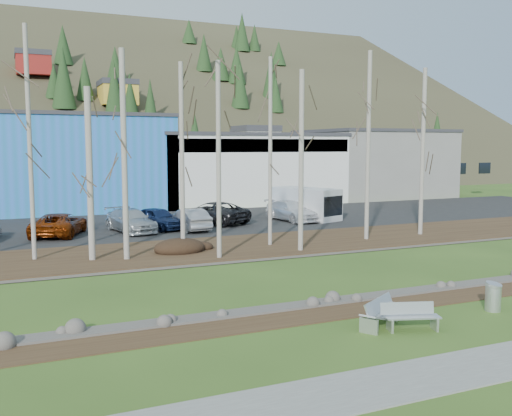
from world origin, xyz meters
name	(u,v)px	position (x,y,z in m)	size (l,w,h in m)	color
ground	(354,333)	(0.00, 0.00, 0.00)	(200.00, 200.00, 0.00)	#344F1B
footpath	(434,375)	(0.00, -3.50, 0.02)	(80.00, 2.00, 0.04)	slate
dirt_strip	(319,313)	(0.00, 2.10, 0.01)	(80.00, 1.80, 0.03)	#382616
near_bank_rocks	(305,306)	(0.00, 3.10, 0.00)	(80.00, 0.80, 0.50)	#47423D
river	(258,281)	(0.00, 7.20, 0.00)	(80.00, 8.00, 0.90)	#142130
far_bank_rocks	(224,262)	(0.00, 11.30, 0.00)	(80.00, 0.80, 0.46)	#47423D
far_bank	(203,250)	(0.00, 14.50, 0.07)	(80.00, 7.00, 0.15)	#382616
parking_lot	(156,225)	(0.00, 25.00, 0.07)	(80.00, 14.00, 0.14)	black
building_blue	(49,162)	(-6.00, 39.00, 4.16)	(20.40, 12.24, 8.30)	#2272BA
building_white	(240,167)	(12.00, 38.98, 3.41)	(18.36, 12.24, 6.80)	silver
building_grey	(373,163)	(28.00, 39.00, 3.66)	(14.28, 12.24, 7.30)	slate
hillside	(66,71)	(0.00, 84.00, 17.50)	(160.00, 72.00, 35.00)	#342E1F
bench_intact	(411,317)	(1.71, -0.46, 0.42)	(1.75, 0.99, 0.84)	silver
bench_damaged	(379,313)	(1.05, 0.23, 0.43)	(1.93, 1.51, 0.84)	silver
litter_bin	(493,298)	(5.59, 0.05, 0.45)	(0.52, 0.52, 0.89)	silver
seagull	(371,315)	(1.19, 0.85, 0.16)	(0.39, 0.20, 0.28)	gold
dirt_mound	(179,247)	(-1.40, 14.07, 0.41)	(2.66, 1.88, 0.52)	black
birch_1	(30,144)	(-8.34, 15.02, 5.69)	(0.21, 0.21, 11.07)	#A5A194
birch_2	(90,174)	(-5.81, 13.77, 4.24)	(0.30, 0.30, 8.19)	#A5A194
birch_3	(182,158)	(-1.22, 13.99, 4.95)	(0.23, 0.23, 9.61)	#A5A194
birch_4	(124,156)	(-4.26, 13.29, 5.13)	(0.27, 0.27, 9.96)	#A5A194
birch_5	(270,152)	(3.80, 14.18, 5.24)	(0.21, 0.21, 10.18)	#A5A194
birch_6	(219,161)	(-0.02, 11.87, 4.88)	(0.23, 0.23, 9.47)	#A5A194
birch_7	(301,161)	(4.57, 12.03, 4.80)	(0.26, 0.26, 9.30)	#A5A194
birch_8	(368,146)	(9.80, 13.66, 5.56)	(0.25, 0.25, 10.82)	#A5A194
birch_9	(423,152)	(13.91, 13.85, 5.20)	(0.26, 0.26, 10.10)	#A5A194
car_2	(61,224)	(-6.52, 22.26, 0.83)	(2.28, 4.94, 1.37)	maroon
car_3	(131,220)	(-2.31, 22.06, 0.86)	(2.02, 4.97, 1.44)	#A2A7AA
car_4	(158,218)	(-0.47, 22.41, 0.86)	(1.70, 4.22, 1.44)	#132146
car_5	(190,219)	(1.35, 21.24, 0.84)	(1.48, 4.24, 1.40)	#A6A6A8
car_6	(213,213)	(3.77, 23.67, 0.91)	(2.54, 5.51, 1.53)	#232325
car_7	(292,211)	(9.55, 22.77, 0.86)	(2.02, 4.97, 1.44)	silver
car_8	(57,224)	(-6.73, 22.26, 0.83)	(2.28, 4.94, 1.37)	maroon
van_white	(308,204)	(11.05, 23.07, 1.30)	(3.87, 5.72, 2.31)	white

